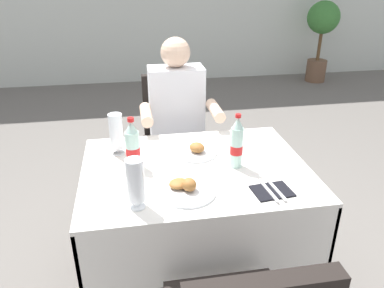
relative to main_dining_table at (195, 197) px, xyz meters
The scene contains 12 objects.
ground_plane 0.59m from the main_dining_table, 21.18° to the right, with size 11.00×11.00×0.00m, color #66605B.
main_dining_table is the anchor object (origin of this frame).
chair_far_diner_seat 0.81m from the main_dining_table, 90.00° to the left, with size 0.44×0.50×0.97m.
seated_diner_far 0.72m from the main_dining_table, 89.40° to the left, with size 0.50×0.46×1.26m.
plate_near_camera 0.30m from the main_dining_table, 110.14° to the right, with size 0.25×0.25×0.07m.
plate_far_diner 0.24m from the main_dining_table, 78.70° to the left, with size 0.23×0.23×0.06m.
beer_glass_left 0.53m from the main_dining_table, 150.03° to the left, with size 0.07×0.07×0.22m.
beer_glass_middle 0.51m from the main_dining_table, 135.39° to the right, with size 0.07×0.07×0.22m.
cola_bottle_primary 0.36m from the main_dining_table, ahead, with size 0.06×0.06×0.28m.
cola_bottle_secondary 0.42m from the main_dining_table, 167.78° to the left, with size 0.07×0.07×0.26m.
napkin_cutlery_set 0.45m from the main_dining_table, 43.58° to the right, with size 0.18×0.19×0.01m.
potted_plant_corner 4.59m from the main_dining_table, 55.47° to the left, with size 0.47×0.47×1.20m.
Camera 1 is at (-0.38, -1.58, 1.67)m, focal length 35.25 mm.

